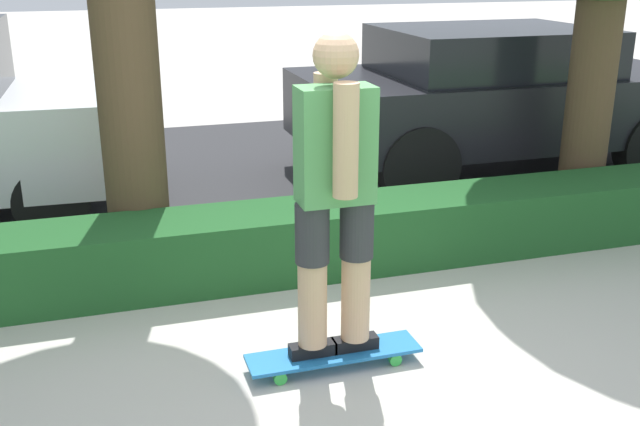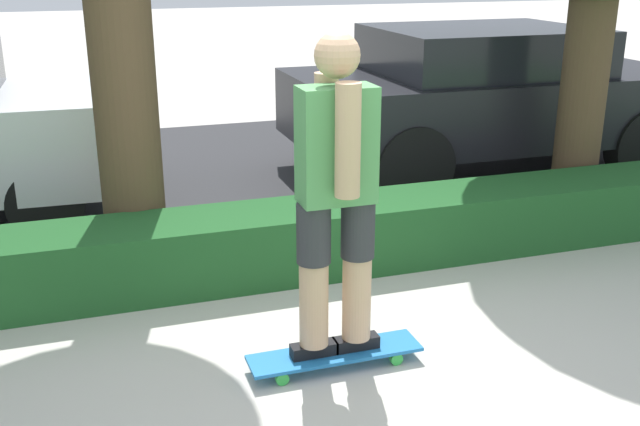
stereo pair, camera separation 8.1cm
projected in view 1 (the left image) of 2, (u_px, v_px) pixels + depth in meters
name	position (u px, v px, depth m)	size (l,w,h in m)	color
ground_plane	(356.00, 389.00, 3.98)	(60.00, 60.00, 0.00)	#BCB7AD
street_asphalt	(220.00, 176.00, 7.77)	(16.14, 5.00, 0.01)	#2D2D30
hedge_row	(281.00, 242.00, 5.35)	(16.14, 0.60, 0.48)	#1E5123
skateboard	(334.00, 354.00, 4.18)	(0.98, 0.24, 0.09)	#1E6BAD
skater_person	(335.00, 192.00, 3.87)	(0.51, 0.45, 1.75)	black
parked_car_middle	(494.00, 95.00, 7.75)	(4.08, 2.01, 1.49)	black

